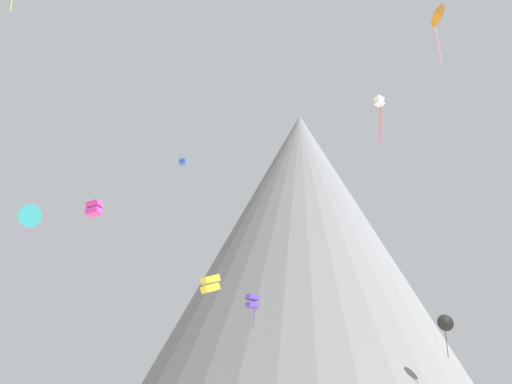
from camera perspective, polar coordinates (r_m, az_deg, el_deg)
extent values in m
cone|color=slate|center=(108.22, 3.96, -5.80)|extent=(77.34, 77.34, 49.97)
cone|color=slate|center=(107.18, 4.75, -9.44)|extent=(47.77, 47.77, 36.10)
cube|color=#5138B2|center=(74.67, -0.29, -9.55)|extent=(1.64, 1.61, 0.68)
cube|color=#5138B2|center=(74.78, -0.28, -8.91)|extent=(1.64, 1.61, 0.68)
cylinder|color=#5138B2|center=(74.50, -0.18, -10.64)|extent=(0.34, 0.42, 2.30)
cone|color=orange|center=(62.34, 15.00, 14.23)|extent=(1.28, 2.17, 2.07)
cylinder|color=#E5668C|center=(60.84, 15.17, 11.78)|extent=(0.21, 0.64, 3.98)
cube|color=gold|center=(50.91, -3.89, -8.12)|extent=(1.59, 1.54, 0.80)
cube|color=gold|center=(51.01, -3.87, -7.42)|extent=(1.59, 1.54, 0.80)
cube|color=blue|center=(89.27, -6.22, 2.42)|extent=(0.91, 0.91, 0.36)
cube|color=blue|center=(89.41, -6.21, 2.67)|extent=(0.91, 0.91, 0.36)
cone|color=#33BCDB|center=(80.47, -18.52, -1.93)|extent=(2.72, 1.38, 2.60)
cylinder|color=purple|center=(80.00, -18.85, -3.58)|extent=(0.15, 0.16, 2.18)
cube|color=#D1339E|center=(68.78, -13.53, -1.63)|extent=(1.66, 1.59, 0.85)
cube|color=#D1339E|center=(68.96, -13.49, -1.08)|extent=(1.66, 1.59, 0.85)
cone|color=black|center=(87.29, 15.74, -10.57)|extent=(2.14, 0.76, 2.10)
cylinder|color=black|center=(87.05, 15.83, -12.30)|extent=(0.24, 0.30, 3.19)
cube|color=white|center=(76.86, 10.38, 7.37)|extent=(1.15, 1.12, 0.57)
cube|color=white|center=(77.09, 10.36, 7.75)|extent=(1.15, 1.12, 0.57)
cylinder|color=red|center=(75.91, 10.46, 5.72)|extent=(0.34, 0.10, 4.44)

